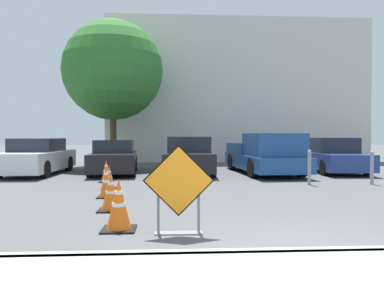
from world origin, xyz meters
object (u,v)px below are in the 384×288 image
(parked_car_second, at_px, (114,158))
(parked_car_third, at_px, (189,157))
(traffic_cone_nearest, at_px, (119,205))
(traffic_cone_third, at_px, (106,182))
(traffic_cone_second, at_px, (111,193))
(traffic_cone_fifth, at_px, (106,171))
(parked_car_nearest, at_px, (37,157))
(bollard_second, at_px, (372,167))
(traffic_cone_fourth, at_px, (109,177))
(pickup_truck, at_px, (266,156))
(parked_car_fourth, at_px, (333,156))
(road_closed_sign, at_px, (179,188))
(bollard_nearest, at_px, (309,166))

(parked_car_second, relative_size, parked_car_third, 0.99)
(traffic_cone_nearest, xyz_separation_m, traffic_cone_third, (-0.74, 3.21, -0.01))
(traffic_cone_nearest, relative_size, parked_car_second, 0.19)
(traffic_cone_second, bearing_deg, parked_car_third, 75.17)
(traffic_cone_nearest, relative_size, traffic_cone_fifth, 1.14)
(traffic_cone_fifth, distance_m, parked_car_nearest, 4.20)
(traffic_cone_second, bearing_deg, traffic_cone_third, 102.56)
(parked_car_nearest, bearing_deg, bollard_second, 163.22)
(traffic_cone_fifth, bearing_deg, parked_car_third, 42.85)
(traffic_cone_nearest, bearing_deg, traffic_cone_fourth, 100.98)
(traffic_cone_fifth, relative_size, parked_car_second, 0.17)
(traffic_cone_fifth, relative_size, parked_car_third, 0.17)
(pickup_truck, bearing_deg, traffic_cone_third, 41.15)
(parked_car_third, distance_m, pickup_truck, 3.05)
(traffic_cone_nearest, xyz_separation_m, parked_car_third, (1.58, 8.95, 0.28))
(traffic_cone_fifth, distance_m, parked_car_fourth, 9.32)
(parked_car_third, bearing_deg, parked_car_second, -1.36)
(road_closed_sign, bearing_deg, traffic_cone_fifth, 108.47)
(road_closed_sign, xyz_separation_m, parked_car_fourth, (6.64, 9.49, -0.06))
(traffic_cone_fifth, distance_m, bollard_nearest, 6.46)
(traffic_cone_nearest, distance_m, traffic_cone_third, 3.29)
(road_closed_sign, bearing_deg, bollard_nearest, 53.32)
(traffic_cone_nearest, relative_size, traffic_cone_fourth, 1.25)
(parked_car_fourth, bearing_deg, bollard_nearest, 61.47)
(traffic_cone_fourth, relative_size, traffic_cone_fifth, 0.91)
(parked_car_fourth, distance_m, bollard_nearest, 4.65)
(parked_car_fourth, bearing_deg, pickup_truck, 15.25)
(traffic_cone_second, relative_size, parked_car_second, 0.17)
(traffic_cone_nearest, distance_m, parked_car_nearest, 10.08)
(traffic_cone_third, xyz_separation_m, bollard_second, (7.83, 2.04, 0.16))
(parked_car_third, distance_m, bollard_nearest, 5.10)
(traffic_cone_nearest, xyz_separation_m, parked_car_second, (-1.43, 9.17, 0.23))
(traffic_cone_nearest, bearing_deg, bollard_nearest, 45.85)
(traffic_cone_nearest, relative_size, parked_car_fourth, 0.19)
(traffic_cone_fourth, relative_size, parked_car_third, 0.15)
(road_closed_sign, height_order, parked_car_fourth, parked_car_fourth)
(parked_car_nearest, relative_size, parked_car_second, 1.06)
(road_closed_sign, distance_m, parked_car_second, 9.78)
(traffic_cone_nearest, distance_m, pickup_truck, 9.74)
(traffic_cone_third, height_order, pickup_truck, pickup_truck)
(traffic_cone_nearest, bearing_deg, parked_car_second, 98.86)
(parked_car_nearest, distance_m, parked_car_third, 6.01)
(parked_car_nearest, height_order, parked_car_third, parked_car_third)
(road_closed_sign, height_order, traffic_cone_third, road_closed_sign)
(traffic_cone_second, distance_m, parked_car_second, 7.68)
(parked_car_nearest, distance_m, bollard_second, 12.13)
(traffic_cone_fourth, xyz_separation_m, bollard_nearest, (6.03, 0.44, 0.25))
(road_closed_sign, bearing_deg, parked_car_second, 104.07)
(road_closed_sign, xyz_separation_m, traffic_cone_fourth, (-1.88, 5.13, -0.40))
(traffic_cone_nearest, distance_m, parked_car_third, 9.09)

